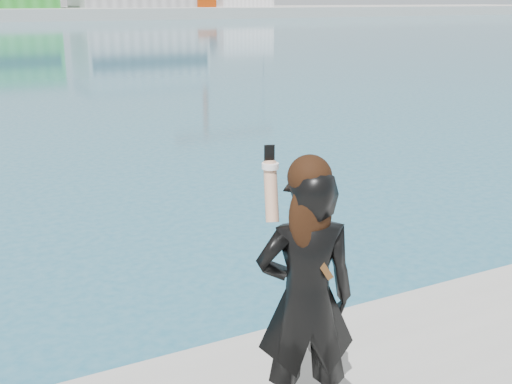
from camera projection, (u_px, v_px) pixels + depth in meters
woman at (306, 292)px, 4.17m from camera, size 0.77×0.63×1.92m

